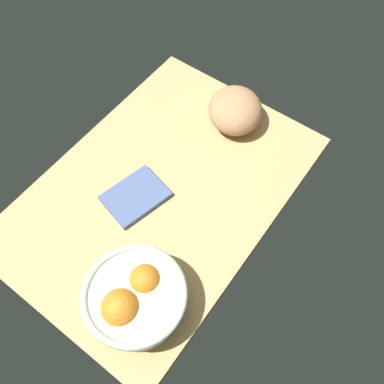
{
  "coord_description": "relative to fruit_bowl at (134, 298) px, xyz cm",
  "views": [
    {
      "loc": [
        39.98,
        39.42,
        93.87
      ],
      "look_at": [
        -1.81,
        8.77,
        5.0
      ],
      "focal_mm": 38.74,
      "sensor_mm": 36.0,
      "label": 1
    }
  ],
  "objects": [
    {
      "name": "fruit_bowl",
      "position": [
        0.0,
        0.0,
        0.0
      ],
      "size": [
        22.76,
        22.76,
        10.9
      ],
      "color": "silver",
      "rests_on": "ground"
    },
    {
      "name": "bread_loaf",
      "position": [
        -57.47,
        -11.67,
        -0.57
      ],
      "size": [
        22.31,
        22.05,
        10.07
      ],
      "primitive_type": "ellipsoid",
      "rotation": [
        0.0,
        0.0,
        0.65
      ],
      "color": "tan",
      "rests_on": "ground"
    },
    {
      "name": "napkin_folded",
      "position": [
        -21.08,
        -18.32,
        -4.84
      ],
      "size": [
        17.7,
        14.95,
        1.52
      ],
      "primitive_type": "cube",
      "rotation": [
        0.0,
        0.0,
        -0.24
      ],
      "color": "#506395",
      "rests_on": "ground"
    },
    {
      "name": "ground_plane",
      "position": [
        -27.01,
        -14.54,
        -7.1
      ],
      "size": [
        82.8,
        57.16,
        3.0
      ],
      "primitive_type": "cube",
      "color": "tan"
    }
  ]
}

